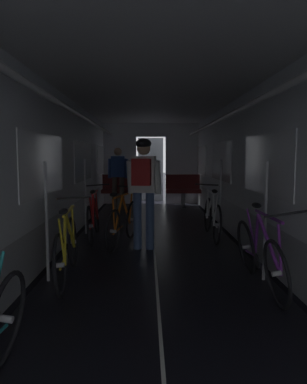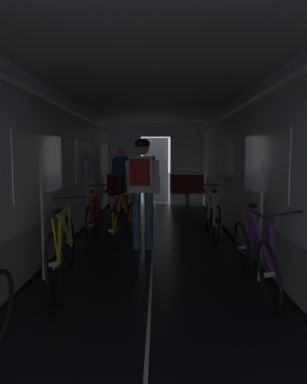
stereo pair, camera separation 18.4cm
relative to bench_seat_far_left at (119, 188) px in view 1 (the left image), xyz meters
The scene contains 10 objects.
train_car_shell 4.70m from the bench_seat_far_left, 78.60° to the right, with size 3.14×12.34×2.57m.
bench_seat_far_left is the anchor object (origin of this frame).
bench_seat_far_right 1.80m from the bench_seat_far_left, ahead, with size 0.98×0.51×0.95m.
bicycle_red 3.86m from the bench_seat_far_left, 92.24° to the right, with size 0.44×1.69×0.95m.
bicycle_purple 6.55m from the bench_seat_far_left, 71.85° to the right, with size 0.44×1.69×0.96m.
bicycle_white 4.26m from the bench_seat_far_left, 62.75° to the right, with size 0.44×1.69×0.94m.
bicycle_yellow 5.96m from the bench_seat_far_left, 91.40° to the right, with size 0.44×1.69×0.94m.
person_cyclist_aisle 4.64m from the bench_seat_far_left, 80.84° to the right, with size 0.56×0.43×1.73m.
bicycle_orange_in_aisle 4.30m from the bench_seat_far_left, 84.70° to the right, with size 0.54×1.66×0.94m.
person_standing_near_bench 0.55m from the bench_seat_far_left, 89.59° to the right, with size 0.53×0.23×1.69m.
Camera 1 is at (-0.10, -2.01, 1.46)m, focal length 33.64 mm.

